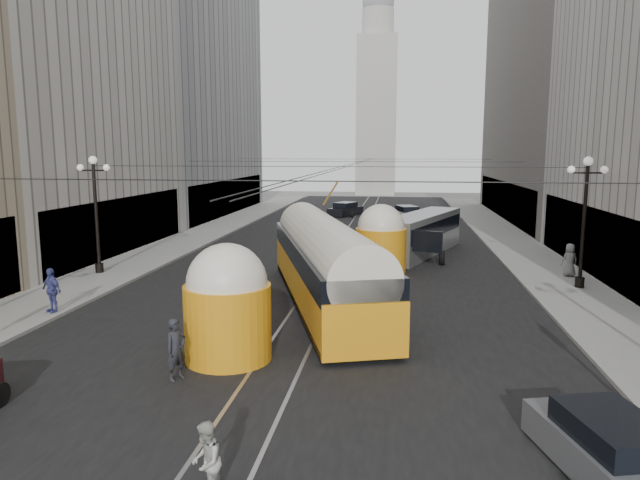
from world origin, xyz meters
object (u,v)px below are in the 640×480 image
(city_bus, at_px, (422,232))
(pedestrian_crossing_b, at_px, (206,462))
(pedestrian_crossing_a, at_px, (176,349))
(pedestrian_sidewalk_left, at_px, (51,290))
(streetcar, at_px, (325,262))
(sedan_grey, at_px, (612,452))
(pedestrian_sidewalk_right, at_px, (570,260))

(city_bus, bearing_deg, pedestrian_crossing_b, -100.44)
(pedestrian_crossing_a, xyz_separation_m, pedestrian_sidewalk_left, (-7.72, 5.74, 0.14))
(streetcar, distance_m, pedestrian_crossing_b, 14.71)
(sedan_grey, xyz_separation_m, pedestrian_sidewalk_left, (-18.69, 9.55, 0.45))
(city_bus, xyz_separation_m, pedestrian_crossing_b, (-5.16, -27.98, -0.67))
(pedestrian_sidewalk_right, distance_m, pedestrian_sidewalk_left, 25.42)
(streetcar, distance_m, sedan_grey, 15.02)
(pedestrian_crossing_a, bearing_deg, pedestrian_sidewalk_right, -15.36)
(sedan_grey, height_order, pedestrian_sidewalk_right, pedestrian_sidewalk_right)
(city_bus, distance_m, pedestrian_crossing_b, 28.46)
(city_bus, relative_size, pedestrian_crossing_a, 5.84)
(city_bus, xyz_separation_m, pedestrian_sidewalk_left, (-15.74, -16.61, -0.39))
(streetcar, xyz_separation_m, sedan_grey, (7.69, -12.83, -1.29))
(city_bus, distance_m, pedestrian_sidewalk_right, 9.96)
(pedestrian_crossing_b, xyz_separation_m, pedestrian_sidewalk_left, (-10.59, 11.38, 0.28))
(pedestrian_crossing_a, relative_size, pedestrian_crossing_b, 1.17)
(pedestrian_sidewalk_right, bearing_deg, sedan_grey, 61.42)
(pedestrian_crossing_a, height_order, pedestrian_crossing_b, pedestrian_crossing_a)
(pedestrian_crossing_b, distance_m, pedestrian_sidewalk_left, 15.55)
(streetcar, distance_m, pedestrian_sidewalk_right, 14.11)
(pedestrian_sidewalk_left, bearing_deg, city_bus, 68.22)
(pedestrian_crossing_a, bearing_deg, city_bus, 9.36)
(streetcar, xyz_separation_m, city_bus, (4.74, 13.32, -0.44))
(city_bus, height_order, pedestrian_crossing_a, city_bus)
(streetcar, relative_size, pedestrian_crossing_a, 9.15)
(pedestrian_crossing_a, height_order, pedestrian_sidewalk_left, pedestrian_sidewalk_left)
(pedestrian_crossing_b, relative_size, pedestrian_sidewalk_left, 0.87)
(pedestrian_sidewalk_left, bearing_deg, streetcar, 38.32)
(pedestrian_sidewalk_right, bearing_deg, streetcar, 13.72)
(pedestrian_crossing_a, xyz_separation_m, pedestrian_crossing_b, (2.87, -5.63, -0.14))
(pedestrian_sidewalk_left, bearing_deg, sedan_grey, -5.36)
(pedestrian_crossing_a, relative_size, pedestrian_sidewalk_left, 1.01)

